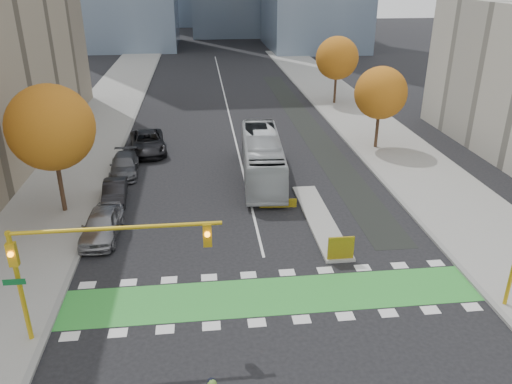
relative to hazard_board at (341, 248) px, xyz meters
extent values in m
plane|color=black|center=(-4.00, -4.20, -0.80)|extent=(300.00, 300.00, 0.00)
cube|color=gray|center=(-17.50, 15.80, -0.73)|extent=(7.00, 120.00, 0.15)
cube|color=gray|center=(9.50, 15.80, -0.73)|extent=(7.00, 120.00, 0.15)
cube|color=gray|center=(-14.00, 15.80, -0.73)|extent=(0.30, 120.00, 0.16)
cube|color=gray|center=(6.00, 15.80, -0.73)|extent=(0.30, 120.00, 0.16)
cube|color=green|center=(-4.00, -2.70, -0.79)|extent=(20.00, 3.00, 0.01)
cube|color=silver|center=(-4.00, 35.80, -0.80)|extent=(0.15, 70.00, 0.01)
cube|color=black|center=(3.50, 25.80, -0.80)|extent=(2.50, 50.00, 0.01)
cube|color=gray|center=(0.00, 4.80, -0.72)|extent=(1.60, 10.00, 0.16)
cube|color=yellow|center=(0.00, 0.00, 0.00)|extent=(1.40, 0.12, 1.30)
cylinder|color=#332114|center=(-16.00, 7.80, 1.82)|extent=(0.28, 0.28, 5.25)
sphere|color=#AF6015|center=(-16.00, 7.80, 4.83)|extent=(5.20, 5.20, 5.20)
cylinder|color=#332114|center=(8.00, 17.80, 1.47)|extent=(0.28, 0.28, 4.55)
sphere|color=#AF6015|center=(8.00, 17.80, 4.08)|extent=(4.40, 4.40, 4.40)
cylinder|color=#332114|center=(8.50, 33.80, 1.65)|extent=(0.28, 0.28, 4.90)
sphere|color=#AF6015|center=(8.50, 33.80, 4.45)|extent=(4.80, 4.80, 4.80)
cylinder|color=#BF9914|center=(-14.50, -4.70, 1.80)|extent=(0.20, 0.20, 5.20)
cylinder|color=#BF9914|center=(-10.50, -4.70, 4.30)|extent=(8.20, 0.16, 0.16)
cube|color=#BF9914|center=(-14.50, -4.70, 3.40)|extent=(0.35, 0.28, 1.00)
sphere|color=orange|center=(-14.50, -4.88, 3.50)|extent=(0.22, 0.22, 0.22)
cube|color=#BF9914|center=(-7.00, -4.70, 3.80)|extent=(0.35, 0.28, 1.00)
sphere|color=orange|center=(-7.00, -4.88, 3.90)|extent=(0.22, 0.22, 0.22)
cube|color=#0C5926|center=(-14.50, -5.10, 2.40)|extent=(0.85, 0.04, 0.25)
sphere|color=#597F2D|center=(-7.07, -10.17, 1.39)|extent=(0.31, 0.31, 0.31)
imported|color=#B4B8BC|center=(-2.68, 12.16, 0.81)|extent=(3.44, 11.72, 3.22)
imported|color=gray|center=(-13.00, 4.08, 0.03)|extent=(2.17, 4.95, 1.66)
imported|color=black|center=(-13.00, 9.08, -0.11)|extent=(1.75, 4.26, 1.37)
imported|color=#505055|center=(-13.00, 14.08, -0.08)|extent=(2.29, 5.05, 1.43)
imported|color=black|center=(-11.66, 19.08, 0.05)|extent=(3.64, 6.47, 1.71)
camera|label=1|loc=(-7.03, -22.23, 13.38)|focal=35.00mm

